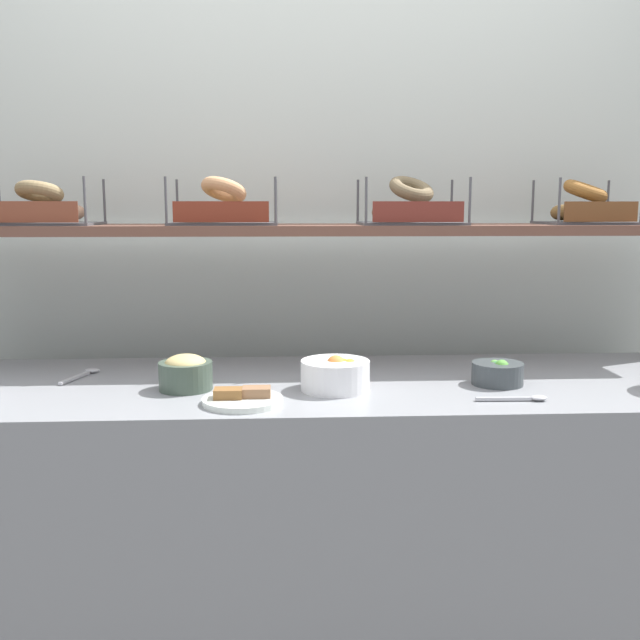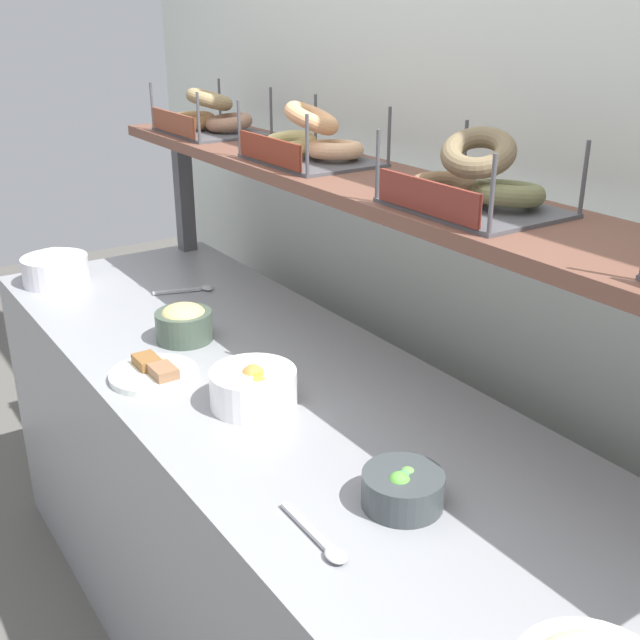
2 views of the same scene
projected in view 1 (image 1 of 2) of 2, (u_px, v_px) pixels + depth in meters
The scene contains 13 objects.
back_wall at pixel (314, 246), 2.52m from camera, with size 3.50×0.06×2.40m, color silver.
deli_counter at pixel (323, 524), 2.10m from camera, with size 2.30×0.70×0.85m, color gray.
upper_shelf at pixel (318, 229), 2.23m from camera, with size 2.26×0.32×0.03m, color brown.
bowl_fruit_salad at pixel (336, 374), 1.93m from camera, with size 0.18×0.18×0.09m.
bowl_hummus at pixel (186, 372), 1.93m from camera, with size 0.14×0.14×0.10m.
bowl_veggie_mix at pixel (498, 373), 1.99m from camera, with size 0.14×0.14×0.07m.
serving_plate_white at pixel (242, 399), 1.80m from camera, with size 0.20×0.20×0.04m.
serving_spoon_near_plate at pixel (85, 374), 2.09m from camera, with size 0.08×0.17×0.01m.
serving_spoon_by_edge at pixel (523, 398), 1.83m from camera, with size 0.18×0.03×0.01m.
bagel_basket_everything at pixel (39, 210), 2.16m from camera, with size 0.33×0.26×0.14m.
bagel_basket_plain at pixel (223, 209), 2.20m from camera, with size 0.32×0.26×0.15m.
bagel_basket_poppy at pixel (411, 209), 2.22m from camera, with size 0.31×0.26×0.16m.
bagel_basket_cinnamon_raisin at pixel (584, 208), 2.27m from camera, with size 0.26×0.25×0.15m.
Camera 1 is at (-0.12, -1.98, 1.33)m, focal length 40.69 mm.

